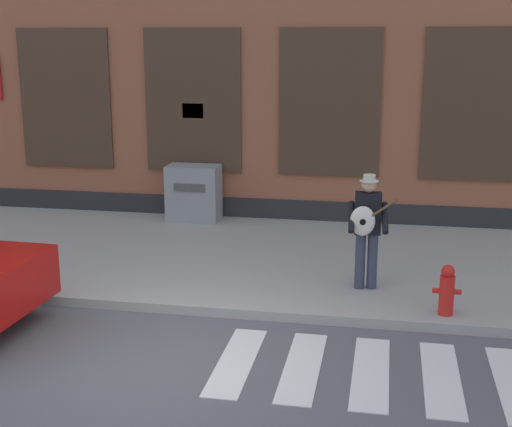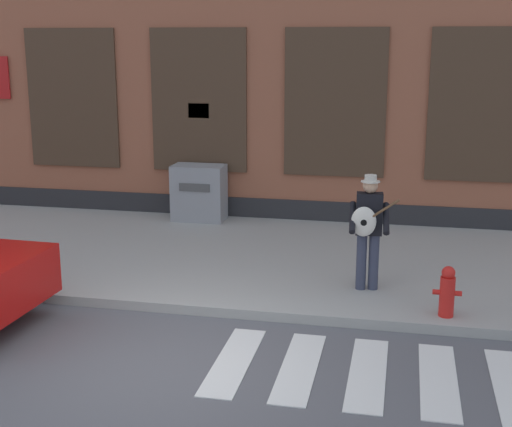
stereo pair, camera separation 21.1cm
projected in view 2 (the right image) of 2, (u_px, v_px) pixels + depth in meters
name	position (u px, v px, depth m)	size (l,w,h in m)	color
ground_plane	(155.00, 365.00, 8.46)	(160.00, 160.00, 0.00)	#56565B
sidewalk	(237.00, 257.00, 12.41)	(28.00, 5.19, 0.14)	#9E9E99
building_backdrop	(283.00, 25.00, 15.82)	(28.00, 4.06, 8.16)	#99563D
crosswalk	(438.00, 380.00, 8.07)	(5.20, 1.90, 0.01)	silver
busker	(368.00, 226.00, 10.36)	(0.73, 0.55, 1.72)	#33384C
utility_box	(199.00, 193.00, 14.56)	(1.06, 0.64, 1.14)	gray
fire_hydrant	(447.00, 292.00, 9.49)	(0.38, 0.20, 0.70)	red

